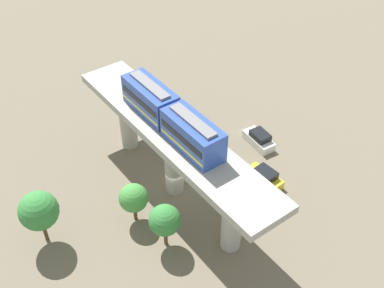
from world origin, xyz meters
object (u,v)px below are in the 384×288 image
train (171,116)px  tree_mid_lot (165,220)px  tree_near_viaduct (133,198)px  tree_far_corner (39,211)px  parked_car_yellow (264,177)px  parked_car_black (189,121)px  parked_car_white (259,139)px

train → tree_mid_lot: (4.76, 5.61, -6.33)m
tree_mid_lot → tree_near_viaduct: bearing=-81.1°
tree_far_corner → tree_near_viaduct: bearing=160.8°
train → tree_far_corner: bearing=-6.6°
parked_car_yellow → parked_car_black: bearing=-90.9°
parked_car_yellow → tree_near_viaduct: bearing=-19.8°
tree_mid_lot → train: bearing=-130.3°
parked_car_white → tree_near_viaduct: (17.62, 1.11, 2.19)m
parked_car_white → parked_car_black: bearing=-54.2°
parked_car_white → tree_mid_lot: tree_mid_lot is taller
tree_far_corner → tree_mid_lot: bearing=140.9°
train → tree_near_viaduct: (5.44, 1.25, -6.69)m
tree_mid_lot → tree_far_corner: tree_far_corner is taller
parked_car_white → parked_car_yellow: same height
parked_car_yellow → tree_mid_lot: 13.34m
tree_far_corner → parked_car_white: bearing=176.2°
tree_near_viaduct → parked_car_yellow: bearing=164.2°
parked_car_black → parked_car_white: (-4.53, 7.69, 0.00)m
train → tree_far_corner: train is taller
parked_car_white → train: bearing=4.6°
tree_near_viaduct → parked_car_white: bearing=-176.4°
train → tree_near_viaduct: bearing=13.0°
parked_car_white → parked_car_yellow: (3.86, 5.01, 0.00)m
tree_near_viaduct → tree_far_corner: size_ratio=0.74×
parked_car_yellow → tree_far_corner: tree_far_corner is taller
tree_near_viaduct → tree_far_corner: 8.71m
train → tree_near_viaduct: 8.72m
tree_far_corner → parked_car_yellow: bearing=162.9°
train → parked_car_black: train is taller
parked_car_white → tree_mid_lot: bearing=23.2°
tree_near_viaduct → tree_far_corner: bearing=-19.2°
tree_mid_lot → tree_far_corner: bearing=-39.1°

